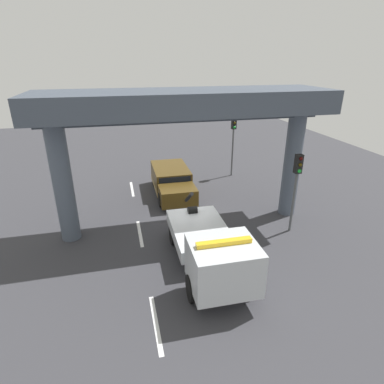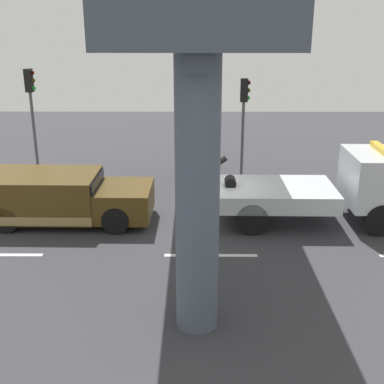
{
  "view_description": "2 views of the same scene",
  "coord_description": "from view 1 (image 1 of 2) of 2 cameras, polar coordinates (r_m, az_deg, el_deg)",
  "views": [
    {
      "loc": [
        13.92,
        -3.21,
        8.04
      ],
      "look_at": [
        -0.68,
        0.34,
        1.68
      ],
      "focal_mm": 29.47,
      "sensor_mm": 36.0,
      "label": 1
    },
    {
      "loc": [
        -0.46,
        -15.02,
        6.26
      ],
      "look_at": [
        -0.54,
        -0.39,
        1.13
      ],
      "focal_mm": 46.64,
      "sensor_mm": 36.0,
      "label": 2
    }
  ],
  "objects": [
    {
      "name": "traffic_cone_orange",
      "position": [
        17.04,
        4.15,
        -4.15
      ],
      "size": [
        0.53,
        0.53,
        0.63
      ],
      "color": "orange",
      "rests_on": "ground"
    },
    {
      "name": "ground_plane",
      "position": [
        16.41,
        -0.6,
        -6.59
      ],
      "size": [
        60.0,
        40.0,
        0.1
      ],
      "primitive_type": "cube",
      "color": "#38383D"
    },
    {
      "name": "tow_truck_white",
      "position": [
        12.47,
        3.57,
        -10.38
      ],
      "size": [
        7.27,
        2.49,
        2.46
      ],
      "color": "silver",
      "rests_on": "ground"
    },
    {
      "name": "overpass_structure",
      "position": [
        14.86,
        -1.06,
        13.98
      ],
      "size": [
        3.6,
        13.53,
        6.77
      ],
      "color": "#4C5666",
      "rests_on": "ground"
    },
    {
      "name": "lane_stripe_west",
      "position": [
        21.49,
        -10.8,
        0.55
      ],
      "size": [
        2.6,
        0.16,
        0.01
      ],
      "primitive_type": "cube",
      "color": "silver",
      "rests_on": "ground"
    },
    {
      "name": "towed_van_green",
      "position": [
        20.26,
        -3.64,
        1.88
      ],
      "size": [
        5.22,
        2.27,
        1.58
      ],
      "color": "#4C3814",
      "rests_on": "ground"
    },
    {
      "name": "lane_stripe_east",
      "position": [
        11.3,
        -6.55,
        -22.57
      ],
      "size": [
        2.6,
        0.16,
        0.01
      ],
      "primitive_type": "cube",
      "color": "silver",
      "rests_on": "ground"
    },
    {
      "name": "traffic_light_near",
      "position": [
        22.94,
        7.52,
        10.53
      ],
      "size": [
        0.39,
        0.32,
        4.37
      ],
      "color": "#515456",
      "rests_on": "ground"
    },
    {
      "name": "lane_stripe_mid",
      "position": [
        16.09,
        -9.41,
        -7.38
      ],
      "size": [
        2.6,
        0.16,
        0.01
      ],
      "primitive_type": "cube",
      "color": "silver",
      "rests_on": "ground"
    },
    {
      "name": "traffic_light_far",
      "position": [
        15.68,
        18.46,
        2.66
      ],
      "size": [
        0.39,
        0.32,
        4.0
      ],
      "color": "#515456",
      "rests_on": "ground"
    }
  ]
}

